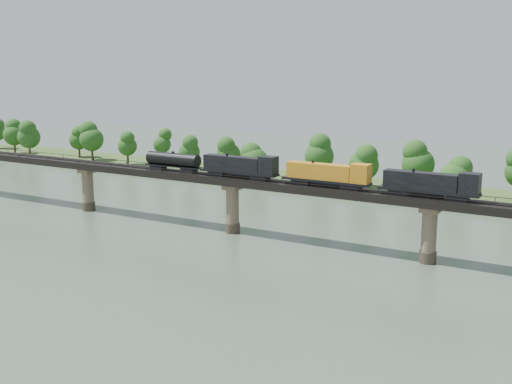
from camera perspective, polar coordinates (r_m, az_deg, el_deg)
The scene contains 6 objects.
ground at distance 108.27m, azimuth -10.66°, elevation -7.10°, with size 400.00×400.00×0.00m, color #3E4E3D.
far_bank at distance 178.90m, azimuth 7.37°, elevation 0.60°, with size 300.00×24.00×1.60m, color #344F1F.
bridge at distance 130.03m, azimuth -2.10°, elevation -1.29°, with size 236.00×30.00×11.50m.
bridge_superstructure at distance 128.79m, azimuth -2.12°, elevation 1.46°, with size 220.00×4.90×0.75m.
far_treeline at distance 176.88m, azimuth 4.41°, elevation 3.18°, with size 289.06×17.54×13.60m.
freight_train at distance 121.50m, azimuth 3.58°, elevation 1.80°, with size 69.64×2.71×4.79m.
Camera 1 is at (67.99, -77.12, 33.96)m, focal length 45.00 mm.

